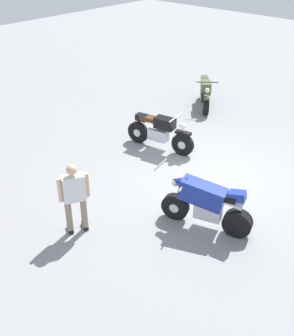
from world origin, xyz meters
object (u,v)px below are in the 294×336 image
motorcycle_black_cruiser (160,132)px  motorcycle_olive_vintage (205,93)px  motorcycle_blue_sportbike (206,203)px  person_in_white_shirt (74,195)px

motorcycle_black_cruiser → motorcycle_olive_vintage: motorcycle_black_cruiser is taller
motorcycle_blue_sportbike → person_in_white_shirt: person_in_white_shirt is taller
motorcycle_black_cruiser → person_in_white_shirt: size_ratio=1.30×
motorcycle_black_cruiser → motorcycle_olive_vintage: (-3.40, -0.84, -0.03)m
motorcycle_olive_vintage → motorcycle_blue_sportbike: size_ratio=0.84×
motorcycle_olive_vintage → motorcycle_blue_sportbike: 6.62m
motorcycle_black_cruiser → motorcycle_blue_sportbike: motorcycle_blue_sportbike is taller
motorcycle_black_cruiser → person_in_white_shirt: 4.08m
motorcycle_olive_vintage → person_in_white_shirt: (7.31, 1.96, 0.41)m
person_in_white_shirt → motorcycle_black_cruiser: bearing=-46.7°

